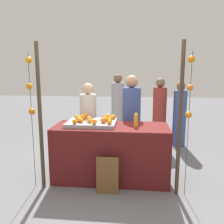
{
  "coord_description": "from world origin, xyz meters",
  "views": [
    {
      "loc": [
        0.39,
        -3.72,
        1.8
      ],
      "look_at": [
        0.0,
        0.15,
        1.1
      ],
      "focal_mm": 38.16,
      "sensor_mm": 36.0,
      "label": 1
    }
  ],
  "objects": [
    {
      "name": "vendor_right",
      "position": [
        0.31,
        0.67,
        0.79
      ],
      "size": [
        0.34,
        0.34,
        1.69
      ],
      "color": "#384C8C",
      "rests_on": "ground_plane"
    },
    {
      "name": "canopy_post_left",
      "position": [
        -1.0,
        -0.42,
        1.09
      ],
      "size": [
        0.06,
        0.06,
        2.18
      ],
      "primitive_type": "cylinder",
      "color": "#473828",
      "rests_on": "ground_plane"
    },
    {
      "name": "orange_10",
      "position": [
        -0.5,
        0.16,
        1.01
      ],
      "size": [
        0.09,
        0.09,
        0.09
      ],
      "primitive_type": "sphere",
      "color": "orange",
      "rests_on": "orange_tray"
    },
    {
      "name": "orange_3",
      "position": [
        -0.47,
        -0.09,
        1.0
      ],
      "size": [
        0.07,
        0.07,
        0.07
      ],
      "primitive_type": "sphere",
      "color": "orange",
      "rests_on": "orange_tray"
    },
    {
      "name": "orange_6",
      "position": [
        -0.61,
        0.17,
        1.0
      ],
      "size": [
        0.08,
        0.08,
        0.08
      ],
      "primitive_type": "sphere",
      "color": "orange",
      "rests_on": "orange_tray"
    },
    {
      "name": "orange_13",
      "position": [
        -0.36,
        0.02,
        1.0
      ],
      "size": [
        0.09,
        0.09,
        0.09
      ],
      "primitive_type": "sphere",
      "color": "orange",
      "rests_on": "orange_tray"
    },
    {
      "name": "orange_0",
      "position": [
        -0.55,
        -0.17,
        1.0
      ],
      "size": [
        0.07,
        0.07,
        0.07
      ],
      "primitive_type": "sphere",
      "color": "orange",
      "rests_on": "orange_tray"
    },
    {
      "name": "crowd_person_1",
      "position": [
        -0.08,
        2.45,
        0.78
      ],
      "size": [
        0.34,
        0.34,
        1.68
      ],
      "color": "#99999E",
      "rests_on": "ground_plane"
    },
    {
      "name": "orange_9",
      "position": [
        -0.02,
        -0.06,
        1.0
      ],
      "size": [
        0.08,
        0.08,
        0.08
      ],
      "primitive_type": "sphere",
      "color": "orange",
      "rests_on": "orange_tray"
    },
    {
      "name": "orange_8",
      "position": [
        -0.24,
        -0.18,
        1.0
      ],
      "size": [
        0.09,
        0.09,
        0.09
      ],
      "primitive_type": "sphere",
      "color": "orange",
      "rests_on": "orange_tray"
    },
    {
      "name": "vendor_left",
      "position": [
        -0.5,
        0.62,
        0.72
      ],
      "size": [
        0.31,
        0.31,
        1.55
      ],
      "color": "beige",
      "rests_on": "ground_plane"
    },
    {
      "name": "orange_tray",
      "position": [
        -0.33,
        0.05,
        0.93
      ],
      "size": [
        0.79,
        0.61,
        0.06
      ],
      "primitive_type": "cube",
      "color": "#9EA0A5",
      "rests_on": "stall_counter"
    },
    {
      "name": "orange_1",
      "position": [
        -0.1,
        0.05,
        1.0
      ],
      "size": [
        0.08,
        0.08,
        0.08
      ],
      "primitive_type": "sphere",
      "color": "orange",
      "rests_on": "orange_tray"
    },
    {
      "name": "orange_2",
      "position": [
        -0.33,
        -0.09,
        1.0
      ],
      "size": [
        0.07,
        0.07,
        0.07
      ],
      "primitive_type": "sphere",
      "color": "orange",
      "rests_on": "orange_tray"
    },
    {
      "name": "orange_11",
      "position": [
        0.01,
        0.23,
        1.0
      ],
      "size": [
        0.08,
        0.08,
        0.08
      ],
      "primitive_type": "sphere",
      "color": "orange",
      "rests_on": "orange_tray"
    },
    {
      "name": "orange_15",
      "position": [
        -0.07,
        0.25,
        1.01
      ],
      "size": [
        0.09,
        0.09,
        0.09
      ],
      "primitive_type": "sphere",
      "color": "orange",
      "rests_on": "orange_tray"
    },
    {
      "name": "garland_strand_left",
      "position": [
        -1.14,
        -0.41,
        1.5
      ],
      "size": [
        0.11,
        0.1,
        2.03
      ],
      "color": "#2D4C23",
      "rests_on": "ground_plane"
    },
    {
      "name": "orange_5",
      "position": [
        -0.01,
        -0.15,
        1.0
      ],
      "size": [
        0.07,
        0.07,
        0.07
      ],
      "primitive_type": "sphere",
      "color": "orange",
      "rests_on": "orange_tray"
    },
    {
      "name": "orange_17",
      "position": [
        -0.12,
        -0.07,
        1.01
      ],
      "size": [
        0.09,
        0.09,
        0.09
      ],
      "primitive_type": "sphere",
      "color": "orange",
      "rests_on": "orange_tray"
    },
    {
      "name": "canopy_post_right",
      "position": [
        1.0,
        -0.42,
        1.09
      ],
      "size": [
        0.06,
        0.06,
        2.18
      ],
      "primitive_type": "cylinder",
      "color": "#473828",
      "rests_on": "ground_plane"
    },
    {
      "name": "orange_14",
      "position": [
        -0.02,
        0.08,
        1.0
      ],
      "size": [
        0.08,
        0.08,
        0.08
      ],
      "primitive_type": "sphere",
      "color": "orange",
      "rests_on": "orange_tray"
    },
    {
      "name": "ground_plane",
      "position": [
        0.0,
        0.0,
        0.0
      ],
      "size": [
        24.0,
        24.0,
        0.0
      ],
      "primitive_type": "plane",
      "color": "slate"
    },
    {
      "name": "orange_16",
      "position": [
        -0.52,
        -0.04,
        1.0
      ],
      "size": [
        0.08,
        0.08,
        0.08
      ],
      "primitive_type": "sphere",
      "color": "orange",
      "rests_on": "orange_tray"
    },
    {
      "name": "crowd_person_0",
      "position": [
        0.96,
        1.96,
        0.74
      ],
      "size": [
        0.32,
        0.32,
        1.6
      ],
      "color": "maroon",
      "rests_on": "ground_plane"
    },
    {
      "name": "garland_strand_right",
      "position": [
        1.11,
        -0.44,
        1.53
      ],
      "size": [
        0.1,
        0.1,
        2.03
      ],
      "color": "#2D4C23",
      "rests_on": "ground_plane"
    },
    {
      "name": "chalkboard_sign",
      "position": [
        0.0,
        -0.51,
        0.28
      ],
      "size": [
        0.32,
        0.03,
        0.58
      ],
      "color": "brown",
      "rests_on": "ground_plane"
    },
    {
      "name": "orange_12",
      "position": [
        -0.14,
        0.23,
        1.0
      ],
      "size": [
        0.08,
        0.08,
        0.08
      ],
      "primitive_type": "sphere",
      "color": "orange",
      "rests_on": "orange_tray"
    },
    {
      "name": "stall_counter",
      "position": [
        0.0,
        0.0,
        0.45
      ],
      "size": [
        1.85,
        0.76,
        0.9
      ],
      "primitive_type": "cube",
      "color": "#5B1919",
      "rests_on": "ground_plane"
    },
    {
      "name": "crowd_person_2",
      "position": [
        1.42,
        1.89,
        0.71
      ],
      "size": [
        0.3,
        0.3,
        1.52
      ],
      "color": "#384C8C",
      "rests_on": "ground_plane"
    },
    {
      "name": "juice_bottle",
      "position": [
        0.4,
        -0.03,
        1.0
      ],
      "size": [
        0.07,
        0.07,
        0.22
      ],
      "color": "orange",
      "rests_on": "stall_counter"
    },
    {
      "name": "orange_4",
      "position": [
        -0.53,
        0.08,
        1.0
      ],
      "size": [
        0.08,
        0.08,
        0.08
      ],
      "primitive_type": "sphere",
      "color": "orange",
      "rests_on": "orange_tray"
    },
    {
      "name": "orange_7",
      "position": [
        -0.48,
        0.27,
        1.0
      ],
      "size": [
        0.09,
        0.09,
        0.09
      ],
      "primitive_type": "sphere",
      "color": "orange",
      "rests_on": "orange_tray"
    }
  ]
}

